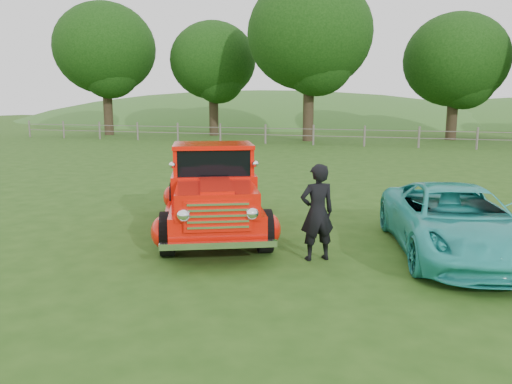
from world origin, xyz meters
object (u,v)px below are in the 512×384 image
(tree_far_west, at_px, (105,49))
(teal_sedan, at_px, (455,221))
(tree_near_west, at_px, (310,34))
(tree_mid_west, at_px, (213,61))
(tree_near_east, at_px, (456,60))
(man, at_px, (317,212))
(red_pickup, at_px, (214,193))

(tree_far_west, relative_size, teal_sedan, 2.35)
(tree_near_west, bearing_deg, tree_mid_west, 159.44)
(tree_near_west, xyz_separation_m, teal_sedan, (7.78, -23.54, -6.21))
(tree_near_west, relative_size, teal_sedan, 2.47)
(tree_near_east, distance_m, teal_sedan, 27.96)
(tree_mid_west, bearing_deg, man, -63.72)
(tree_far_west, height_order, tree_near_west, tree_near_west)
(tree_mid_west, distance_m, teal_sedan, 31.28)
(man, bearing_deg, teal_sedan, 171.38)
(tree_near_west, bearing_deg, man, -77.13)
(tree_near_west, relative_size, red_pickup, 1.98)
(teal_sedan, bearing_deg, red_pickup, 164.90)
(tree_mid_west, xyz_separation_m, tree_near_west, (8.00, -3.00, 1.25))
(tree_near_east, xyz_separation_m, man, (-3.39, -28.56, -4.45))
(tree_far_west, distance_m, red_pickup, 31.63)
(tree_mid_west, distance_m, red_pickup, 29.11)
(tree_far_west, relative_size, tree_mid_west, 1.17)
(tree_near_east, bearing_deg, tree_near_west, -156.04)
(tree_near_east, distance_m, red_pickup, 28.36)
(red_pickup, bearing_deg, tree_near_east, 53.27)
(tree_mid_west, height_order, tree_near_west, tree_near_west)
(red_pickup, xyz_separation_m, man, (2.33, -1.15, 0.01))
(tree_far_west, height_order, man, tree_far_west)
(teal_sedan, bearing_deg, tree_near_east, 74.01)
(tree_mid_west, relative_size, red_pickup, 1.61)
(tree_far_west, distance_m, tree_near_east, 25.21)
(tree_mid_west, xyz_separation_m, teal_sedan, (15.78, -26.54, -4.96))
(tree_far_west, relative_size, tree_near_west, 0.95)
(tree_near_west, height_order, tree_near_east, tree_near_west)
(teal_sedan, bearing_deg, man, -168.38)
(tree_near_east, bearing_deg, red_pickup, -101.78)
(teal_sedan, bearing_deg, tree_far_west, 120.64)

